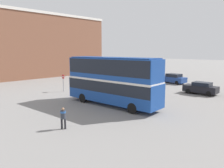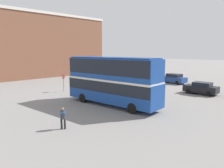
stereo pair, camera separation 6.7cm
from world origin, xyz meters
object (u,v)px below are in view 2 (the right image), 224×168
object	(u,v)px
parked_car_kerb_near	(131,77)
parked_car_kerb_far	(201,88)
double_decker_bus	(112,78)
pedestrian_foreground	(63,116)
parked_car_side_street	(173,78)
no_entry_sign	(63,80)

from	to	relation	value
parked_car_kerb_near	parked_car_kerb_far	distance (m)	13.30
double_decker_bus	parked_car_kerb_far	xyz separation A→B (m)	(4.20, 12.03, -1.98)
double_decker_bus	parked_car_kerb_near	size ratio (longest dim) A/B	2.50
double_decker_bus	parked_car_kerb_far	bearing A→B (deg)	67.67
pedestrian_foreground	parked_car_kerb_near	xyz separation A→B (m)	(-11.16, 21.36, -0.11)
parked_car_kerb_far	parked_car_side_street	xyz separation A→B (m)	(-7.14, 6.05, 0.04)
no_entry_sign	parked_car_kerb_far	bearing A→B (deg)	38.29
double_decker_bus	parked_car_kerb_near	xyz separation A→B (m)	(-8.94, 14.06, -1.93)
parked_car_kerb_far	parked_car_side_street	bearing A→B (deg)	-42.03
parked_car_kerb_near	no_entry_sign	xyz separation A→B (m)	(-1.00, -13.20, 0.70)
parked_car_kerb_far	no_entry_sign	size ratio (longest dim) A/B	1.78
parked_car_kerb_near	parked_car_side_street	distance (m)	7.23
parked_car_kerb_far	parked_car_kerb_near	bearing A→B (deg)	-10.52
double_decker_bus	no_entry_sign	bearing A→B (deg)	171.99
parked_car_kerb_near	no_entry_sign	size ratio (longest dim) A/B	1.82
pedestrian_foreground	parked_car_side_street	xyz separation A→B (m)	(-5.15, 25.38, -0.13)
parked_car_kerb_near	parked_car_kerb_far	size ratio (longest dim) A/B	1.02
parked_car_kerb_near	no_entry_sign	bearing A→B (deg)	-98.46
double_decker_bus	parked_car_side_street	bearing A→B (deg)	96.14
no_entry_sign	parked_car_side_street	bearing A→B (deg)	67.85
pedestrian_foreground	parked_car_kerb_near	world-z (taller)	parked_car_kerb_near
parked_car_kerb_far	no_entry_sign	xyz separation A→B (m)	(-14.14, -11.17, 0.76)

